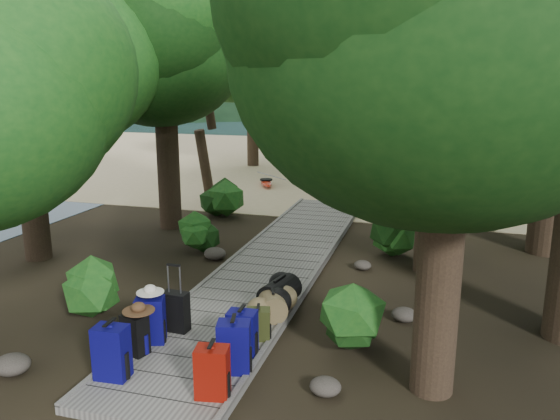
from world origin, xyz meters
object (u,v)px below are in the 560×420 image
(backpack_left_b, at_px, (135,332))
(backpack_right_b, at_px, (234,344))
(backpack_left_a, at_px, (111,350))
(suitcase_on_boardwalk, at_px, (176,312))
(sun_lounger, at_px, (450,185))
(backpack_right_a, at_px, (212,369))
(backpack_right_c, at_px, (242,330))
(backpack_left_c, at_px, (150,318))
(backpack_right_d, at_px, (258,322))
(duffel_right_khaki, at_px, (272,304))
(lone_suitcase_on_sand, at_px, (348,189))
(kayak, at_px, (266,181))
(duffel_right_black, at_px, (280,293))

(backpack_left_b, bearing_deg, backpack_right_b, 14.37)
(backpack_left_a, xyz_separation_m, suitcase_on_boardwalk, (0.16, 1.48, -0.09))
(backpack_right_b, bearing_deg, sun_lounger, 63.75)
(backpack_right_a, distance_m, sun_lounger, 14.49)
(backpack_left_a, bearing_deg, backpack_right_a, -5.17)
(backpack_right_c, relative_size, sun_lounger, 0.38)
(backpack_left_c, bearing_deg, backpack_right_b, -35.33)
(backpack_left_c, distance_m, sun_lounger, 13.83)
(backpack_right_b, distance_m, backpack_right_d, 0.98)
(suitcase_on_boardwalk, relative_size, sun_lounger, 0.34)
(backpack_left_a, relative_size, backpack_right_b, 1.03)
(backpack_left_c, distance_m, backpack_right_a, 1.78)
(backpack_left_a, relative_size, backpack_right_d, 1.51)
(backpack_right_b, height_order, duffel_right_khaki, backpack_right_b)
(backpack_left_b, height_order, duffel_right_khaki, backpack_left_b)
(backpack_right_d, distance_m, lone_suitcase_on_sand, 10.55)
(backpack_right_b, xyz_separation_m, duffel_right_khaki, (-0.02, 1.78, -0.17))
(lone_suitcase_on_sand, height_order, sun_lounger, lone_suitcase_on_sand)
(backpack_right_a, relative_size, lone_suitcase_on_sand, 0.99)
(backpack_left_c, distance_m, lone_suitcase_on_sand, 11.13)
(backpack_right_c, relative_size, lone_suitcase_on_sand, 0.95)
(backpack_right_d, bearing_deg, kayak, 91.35)
(lone_suitcase_on_sand, distance_m, kayak, 3.66)
(backpack_left_c, xyz_separation_m, sun_lounger, (4.36, 13.13, -0.19))
(duffel_right_khaki, height_order, duffel_right_black, duffel_right_black)
(backpack_right_c, distance_m, sun_lounger, 13.39)
(backpack_left_a, distance_m, suitcase_on_boardwalk, 1.49)
(backpack_right_c, xyz_separation_m, backpack_right_d, (0.09, 0.47, -0.08))
(suitcase_on_boardwalk, bearing_deg, backpack_right_c, -13.54)
(kayak, bearing_deg, suitcase_on_boardwalk, -101.77)
(backpack_right_d, distance_m, duffel_right_khaki, 0.81)
(backpack_left_b, bearing_deg, duffel_right_black, 72.16)
(duffel_right_black, relative_size, lone_suitcase_on_sand, 1.06)
(suitcase_on_boardwalk, distance_m, lone_suitcase_on_sand, 10.67)
(backpack_left_a, distance_m, backpack_right_b, 1.56)
(backpack_left_a, height_order, duffel_right_khaki, backpack_left_a)
(backpack_right_a, bearing_deg, suitcase_on_boardwalk, 119.79)
(backpack_left_b, height_order, backpack_right_b, backpack_right_b)
(backpack_left_a, distance_m, backpack_right_a, 1.41)
(backpack_left_c, bearing_deg, duffel_right_khaki, 23.89)
(backpack_left_a, relative_size, kayak, 0.23)
(backpack_right_c, bearing_deg, duffel_right_black, 84.83)
(backpack_left_a, xyz_separation_m, sun_lounger, (4.34, 14.15, -0.20))
(backpack_right_c, distance_m, kayak, 13.06)
(suitcase_on_boardwalk, xyz_separation_m, sun_lounger, (4.18, 12.68, -0.12))
(backpack_right_c, relative_size, duffel_right_khaki, 1.05)
(backpack_left_a, distance_m, duffel_right_black, 3.15)
(suitcase_on_boardwalk, height_order, kayak, suitcase_on_boardwalk)
(duffel_right_black, relative_size, sun_lounger, 0.42)
(backpack_right_d, distance_m, suitcase_on_boardwalk, 1.31)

